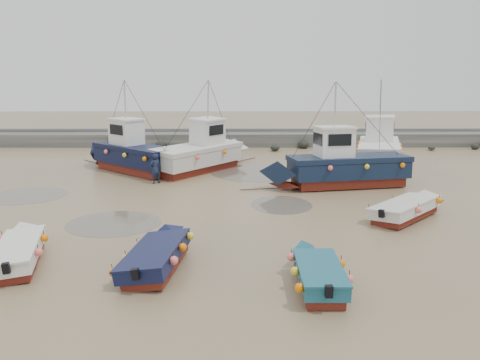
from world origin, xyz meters
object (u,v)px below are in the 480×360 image
Objects in this scene: dinghy_0 at (21,247)px; dinghy_1 at (160,252)px; dinghy_2 at (318,269)px; cabin_boat_1 at (204,151)px; person at (156,183)px; dinghy_3 at (410,206)px; cabin_boat_2 at (339,165)px; cabin_boat_0 at (130,152)px; cabin_boat_3 at (379,148)px.

dinghy_0 is 0.98× the size of dinghy_1.
dinghy_0 and dinghy_2 have the same top height.
dinghy_1 is 16.61m from cabin_boat_1.
dinghy_1 reaches higher than person.
dinghy_1 is at bearing -19.59° from dinghy_0.
dinghy_2 is at bearing -81.81° from dinghy_3.
dinghy_1 and dinghy_2 have the same top height.
dinghy_1 is at bearing 133.27° from cabin_boat_2.
dinghy_0 is at bearing -116.09° from dinghy_3.
cabin_boat_0 is 0.85× the size of cabin_boat_3.
cabin_boat_0 is (0.46, 15.98, 0.81)m from dinghy_0.
cabin_boat_3 is at bearing 68.67° from dinghy_2.
cabin_boat_2 is (3.50, 13.34, 0.77)m from dinghy_2.
cabin_boat_1 is (-10.58, 10.91, 0.81)m from dinghy_3.
dinghy_2 is at bearing 155.62° from cabin_boat_2.
dinghy_0 is at bearing 38.84° from person.
dinghy_3 is 2.83× the size of person.
cabin_boat_0 is at bearing -158.53° from cabin_boat_3.
dinghy_1 is 1.16× the size of dinghy_2.
cabin_boat_1 is at bearing 50.58° from cabin_boat_2.
dinghy_1 is 1.15× the size of dinghy_3.
cabin_boat_2 reaches higher than person.
cabin_boat_0 is (-4.71, 16.43, 0.81)m from dinghy_1.
cabin_boat_1 is 4.99m from person.
cabin_boat_3 is at bearing -44.43° from cabin_boat_0.
cabin_boat_1 is at bearing 96.22° from dinghy_1.
cabin_boat_0 is at bearing -168.38° from dinghy_3.
cabin_boat_1 is (-4.95, 18.18, 0.78)m from dinghy_2.
cabin_boat_1 is (0.43, 16.59, 0.80)m from dinghy_1.
cabin_boat_1 is at bearing 105.66° from dinghy_2.
dinghy_2 is 21.12m from cabin_boat_3.
cabin_boat_3 is 5.16× the size of person.
dinghy_1 is 0.72× the size of cabin_boat_1.
person is at bearing -144.43° from cabin_boat_3.
dinghy_2 is 0.64× the size of cabin_boat_0.
dinghy_3 is at bearing 34.96° from dinghy_1.
dinghy_3 is at bearing 114.50° from person.
dinghy_2 is at bearing -34.99° from cabin_boat_1.
dinghy_2 is 0.54× the size of cabin_boat_3.
dinghy_2 reaches higher than person.
person is at bearing 118.77° from dinghy_2.
cabin_boat_0 is 4.38× the size of person.
dinghy_3 is 15.02m from person.
cabin_boat_1 reaches higher than dinghy_3.
dinghy_1 is at bearing -106.74° from dinghy_3.
dinghy_1 is 17.11m from cabin_boat_0.
dinghy_1 is 12.85m from person.
dinghy_3 is (5.63, 7.26, -0.03)m from dinghy_2.
cabin_boat_3 reaches higher than person.
cabin_boat_1 is (5.59, 16.14, 0.80)m from dinghy_0.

